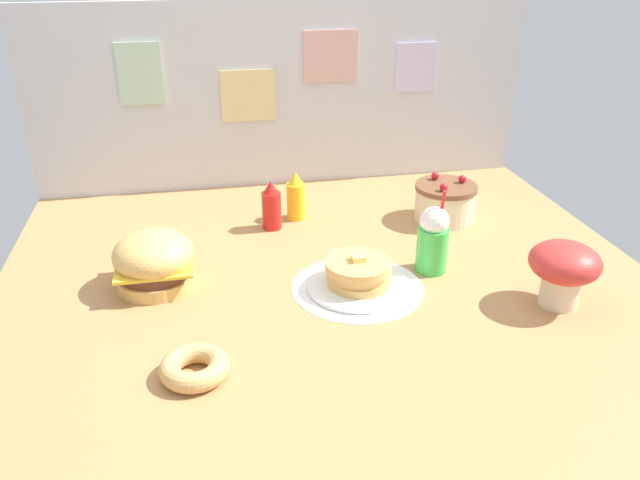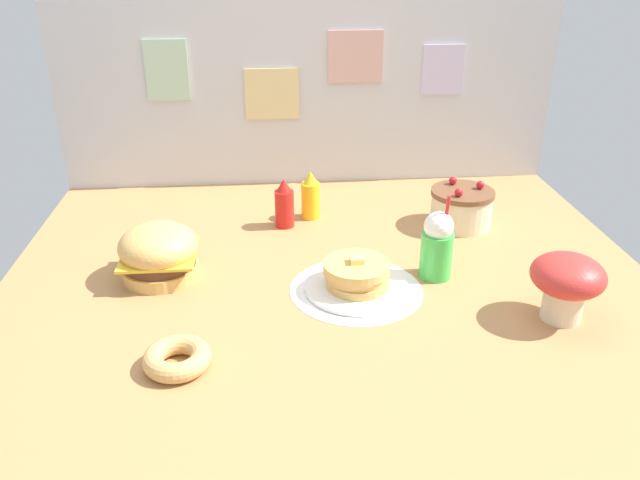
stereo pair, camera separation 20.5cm
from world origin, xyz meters
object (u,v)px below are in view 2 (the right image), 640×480
(burger, at_px, (159,253))
(donut_pink_glaze, at_px, (177,358))
(layer_cake, at_px, (461,207))
(ketchup_bottle, at_px, (284,205))
(cream_soda_cup, at_px, (437,245))
(mushroom_stool, at_px, (567,281))
(mustard_bottle, at_px, (311,197))
(pancake_stack, at_px, (357,278))

(burger, xyz_separation_m, donut_pink_glaze, (0.11, -0.51, -0.06))
(layer_cake, bearing_deg, donut_pink_glaze, -140.58)
(ketchup_bottle, height_order, cream_soda_cup, cream_soda_cup)
(layer_cake, xyz_separation_m, mushroom_stool, (0.11, -0.69, 0.05))
(mustard_bottle, bearing_deg, donut_pink_glaze, -113.98)
(mushroom_stool, bearing_deg, donut_pink_glaze, -172.70)
(mustard_bottle, distance_m, mushroom_stool, 1.08)
(pancake_stack, height_order, layer_cake, layer_cake)
(cream_soda_cup, distance_m, donut_pink_glaze, 0.93)
(burger, distance_m, pancake_stack, 0.67)
(mushroom_stool, bearing_deg, cream_soda_cup, 137.36)
(burger, xyz_separation_m, layer_cake, (1.14, 0.33, -0.01))
(pancake_stack, xyz_separation_m, mushroom_stool, (0.60, -0.22, 0.08))
(mushroom_stool, bearing_deg, mustard_bottle, 130.54)
(pancake_stack, distance_m, mushroom_stool, 0.64)
(layer_cake, relative_size, mushroom_stool, 1.13)
(mustard_bottle, relative_size, mushroom_stool, 0.91)
(burger, height_order, mustard_bottle, mustard_bottle)
(burger, relative_size, ketchup_bottle, 1.33)
(burger, height_order, mushroom_stool, mushroom_stool)
(mustard_bottle, relative_size, cream_soda_cup, 0.67)
(burger, relative_size, mushroom_stool, 1.21)
(pancake_stack, bearing_deg, layer_cake, 44.53)
(donut_pink_glaze, bearing_deg, cream_soda_cup, 28.09)
(burger, bearing_deg, ketchup_bottle, 40.99)
(burger, xyz_separation_m, pancake_stack, (0.65, -0.15, -0.04))
(layer_cake, distance_m, ketchup_bottle, 0.70)
(ketchup_bottle, bearing_deg, cream_soda_cup, -42.56)
(mushroom_stool, bearing_deg, burger, 163.53)
(donut_pink_glaze, xyz_separation_m, mushroom_stool, (1.13, 0.15, 0.10))
(layer_cake, bearing_deg, burger, -163.98)
(donut_pink_glaze, bearing_deg, layer_cake, 39.42)
(layer_cake, distance_m, donut_pink_glaze, 1.32)
(burger, height_order, donut_pink_glaze, burger)
(burger, relative_size, mustard_bottle, 1.33)
(mustard_bottle, distance_m, cream_soda_cup, 0.66)
(pancake_stack, relative_size, mushroom_stool, 1.55)
(burger, height_order, pancake_stack, burger)
(pancake_stack, relative_size, cream_soda_cup, 1.13)
(layer_cake, height_order, ketchup_bottle, ketchup_bottle)
(ketchup_bottle, height_order, mustard_bottle, same)
(layer_cake, relative_size, mustard_bottle, 1.25)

